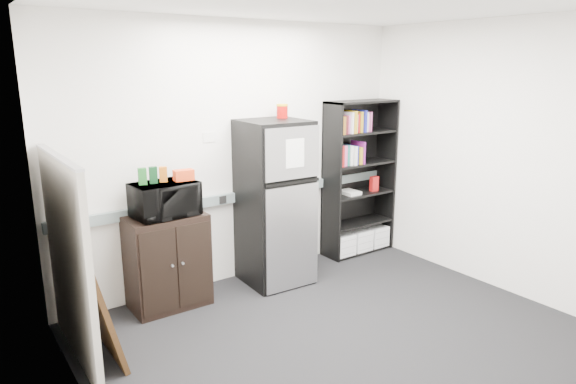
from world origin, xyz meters
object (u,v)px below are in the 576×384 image
(cubicle_partition, at_px, (69,260))
(microwave, at_px, (165,200))
(bookshelf, at_px, (359,179))
(refrigerator, at_px, (274,203))
(cabinet, at_px, (168,261))

(cubicle_partition, bearing_deg, microwave, 23.19)
(bookshelf, bearing_deg, refrigerator, -173.77)
(bookshelf, height_order, cubicle_partition, bookshelf)
(cubicle_partition, distance_m, cabinet, 1.10)
(microwave, height_order, refrigerator, refrigerator)
(cabinet, relative_size, microwave, 1.58)
(bookshelf, relative_size, cubicle_partition, 1.14)
(bookshelf, relative_size, cabinet, 2.06)
(cubicle_partition, distance_m, refrigerator, 2.13)
(cubicle_partition, bearing_deg, refrigerator, 9.19)
(cubicle_partition, height_order, refrigerator, refrigerator)
(bookshelf, distance_m, microwave, 2.49)
(cubicle_partition, distance_m, microwave, 1.06)
(cabinet, xyz_separation_m, microwave, (0.00, -0.02, 0.61))
(refrigerator, bearing_deg, cabinet, 178.39)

